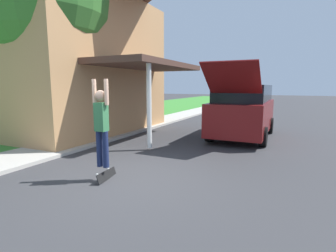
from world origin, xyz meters
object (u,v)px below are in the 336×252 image
object	(u,v)px
lawn_tree_near	(43,0)
skateboard	(107,175)
skateboarder	(101,123)
suv_parked	(243,110)
car_down_street	(240,102)

from	to	relation	value
lawn_tree_near	skateboard	xyz separation A→B (m)	(4.58, -2.48, -5.01)
skateboarder	skateboard	xyz separation A→B (m)	(0.01, 0.09, -1.21)
lawn_tree_near	skateboarder	distance (m)	6.48
lawn_tree_near	skateboarder	xyz separation A→B (m)	(4.57, -2.57, -3.80)
suv_parked	car_down_street	size ratio (longest dim) A/B	1.18
suv_parked	car_down_street	distance (m)	14.53
lawn_tree_near	car_down_street	xyz separation A→B (m)	(3.77, 18.14, -4.48)
suv_parked	skateboard	xyz separation A→B (m)	(-1.89, -6.35, -1.03)
suv_parked	skateboarder	distance (m)	6.72
suv_parked	skateboarder	bearing A→B (deg)	-106.42
lawn_tree_near	skateboard	bearing A→B (deg)	-28.46
skateboarder	skateboard	bearing A→B (deg)	84.85
skateboarder	skateboard	size ratio (longest dim) A/B	2.36
lawn_tree_near	skateboard	size ratio (longest dim) A/B	9.10
car_down_street	skateboarder	xyz separation A→B (m)	(0.80, -20.72, 0.68)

